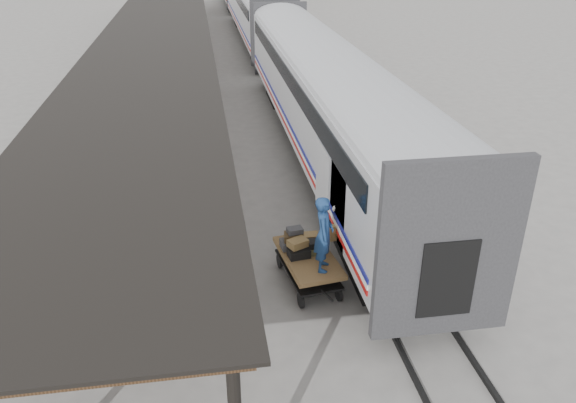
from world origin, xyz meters
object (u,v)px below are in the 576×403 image
(luggage_tug, at_px, (179,81))
(porter, at_px, (324,234))
(pedestrian, at_px, (191,92))
(baggage_cart, at_px, (308,262))

(luggage_tug, distance_m, porter, 20.86)
(pedestrian, bearing_deg, baggage_cart, 98.87)
(baggage_cart, xyz_separation_m, luggage_tug, (-3.63, 19.81, -0.03))
(baggage_cart, bearing_deg, luggage_tug, 92.38)
(baggage_cart, distance_m, luggage_tug, 20.14)
(baggage_cart, bearing_deg, porter, -76.97)
(pedestrian, bearing_deg, luggage_tug, -78.82)
(pedestrian, bearing_deg, porter, 99.31)
(luggage_tug, relative_size, pedestrian, 1.06)
(luggage_tug, bearing_deg, baggage_cart, -68.33)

